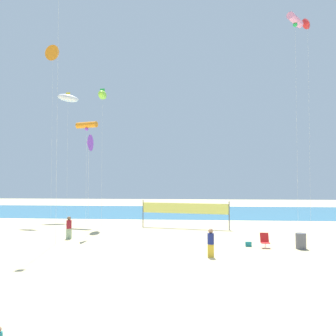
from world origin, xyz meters
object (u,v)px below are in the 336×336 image
object	(u,v)px
kite_orange_tube	(87,125)
kite_black_diamond	(59,6)
beach_handbag	(248,244)
kite_orange_delta	(53,53)
kite_violet_delta	(89,143)
beachgoer_navy_shirt	(211,242)
kite_lime_inflatable	(102,95)
beachgoer_maroon_shirt	(69,227)
trash_barrel	(301,241)
kite_pink_tube	(295,21)
volleyball_net	(184,209)
folding_beach_chair	(265,240)
kite_red_delta	(308,24)
kite_white_inflatable	(68,98)

from	to	relation	value
kite_orange_tube	kite_black_diamond	world-z (taller)	kite_black_diamond
beach_handbag	kite_orange_delta	world-z (taller)	kite_orange_delta
kite_orange_tube	kite_violet_delta	distance (m)	7.90
beachgoer_navy_shirt	kite_black_diamond	size ratio (longest dim) A/B	0.09
kite_violet_delta	beachgoer_navy_shirt	bearing A→B (deg)	-36.41
kite_lime_inflatable	beachgoer_navy_shirt	bearing A→B (deg)	-52.67
beachgoer_maroon_shirt	kite_orange_delta	size ratio (longest dim) A/B	0.09
trash_barrel	kite_orange_tube	size ratio (longest dim) A/B	0.10
kite_orange_tube	kite_lime_inflatable	xyz separation A→B (m)	(1.84, -1.07, 2.66)
trash_barrel	kite_pink_tube	xyz separation A→B (m)	(2.50, 9.39, 17.95)
beach_handbag	kite_violet_delta	bearing A→B (deg)	163.91
trash_barrel	kite_orange_tube	bearing A→B (deg)	147.45
beachgoer_navy_shirt	volleyball_net	xyz separation A→B (m)	(-1.84, 11.43, 0.81)
beachgoer_navy_shirt	kite_pink_tube	bearing A→B (deg)	-91.37
beach_handbag	kite_pink_tube	size ratio (longest dim) A/B	0.02
kite_lime_inflatable	kite_pink_tube	bearing A→B (deg)	-1.14
beachgoer_navy_shirt	kite_black_diamond	xyz separation A→B (m)	(-9.92, 3.09, 15.03)
kite_black_diamond	kite_lime_inflatable	world-z (taller)	kite_black_diamond
beachgoer_navy_shirt	kite_lime_inflatable	size ratio (longest dim) A/B	0.12
trash_barrel	kite_orange_delta	bearing A→B (deg)	148.20
folding_beach_chair	volleyball_net	size ratio (longest dim) A/B	0.12
trash_barrel	kite_black_diamond	world-z (taller)	kite_black_diamond
beachgoer_navy_shirt	trash_barrel	world-z (taller)	beachgoer_navy_shirt
kite_orange_tube	kite_red_delta	distance (m)	23.40
beachgoer_maroon_shirt	folding_beach_chair	distance (m)	13.44
folding_beach_chair	volleyball_net	world-z (taller)	volleyball_net
kite_orange_tube	kite_orange_delta	bearing A→B (deg)	151.07
beachgoer_navy_shirt	kite_lime_inflatable	world-z (taller)	kite_lime_inflatable
folding_beach_chair	beach_handbag	distance (m)	1.04
trash_barrel	kite_lime_inflatable	distance (m)	21.45
kite_orange_tube	beachgoer_navy_shirt	bearing A→B (deg)	-50.06
trash_barrel	kite_lime_inflatable	bearing A→B (deg)	147.19
folding_beach_chair	kite_pink_tube	xyz separation A→B (m)	(4.60, 9.18, 17.96)
beachgoer_maroon_shirt	kite_orange_tube	xyz separation A→B (m)	(-1.57, 8.46, 8.69)
beachgoer_navy_shirt	beach_handbag	xyz separation A→B (m)	(2.48, 3.28, -0.68)
beach_handbag	kite_black_diamond	world-z (taller)	kite_black_diamond
kite_white_inflatable	kite_pink_tube	distance (m)	24.36
kite_pink_tube	trash_barrel	bearing A→B (deg)	-104.90
folding_beach_chair	trash_barrel	bearing A→B (deg)	32.03
trash_barrel	kite_violet_delta	distance (m)	16.28
kite_white_inflatable	kite_orange_delta	world-z (taller)	kite_orange_delta
volleyball_net	kite_violet_delta	xyz separation A→B (m)	(-7.06, -4.86, 5.36)
kite_black_diamond	kite_red_delta	bearing A→B (deg)	30.25
beachgoer_navy_shirt	volleyball_net	distance (m)	11.60
beachgoer_maroon_shirt	trash_barrel	xyz separation A→B (m)	(15.37, -2.35, -0.37)
folding_beach_chair	kite_lime_inflatable	size ratio (longest dim) A/B	0.07
trash_barrel	beach_handbag	bearing A→B (deg)	171.17
kite_orange_tube	kite_black_diamond	size ratio (longest dim) A/B	0.57
volleyball_net	kite_white_inflatable	distance (m)	18.88
kite_black_diamond	volleyball_net	bearing A→B (deg)	45.89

